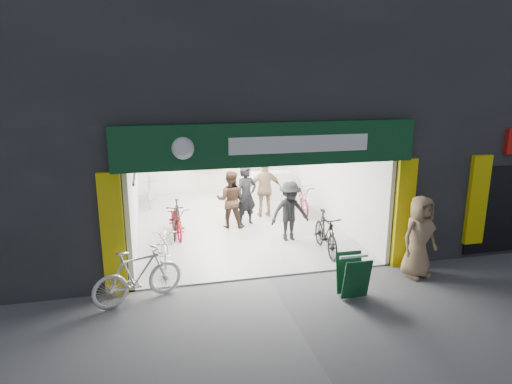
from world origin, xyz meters
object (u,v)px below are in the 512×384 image
object	(u,v)px
pedestrian_near	(419,237)
parked_bike	(138,275)
sandwich_board	(353,275)
bike_left_front	(165,242)
bike_right_front	(326,233)

from	to	relation	value
pedestrian_near	parked_bike	bearing A→B (deg)	164.19
pedestrian_near	sandwich_board	world-z (taller)	pedestrian_near
bike_left_front	parked_bike	world-z (taller)	parked_bike
bike_left_front	sandwich_board	world-z (taller)	sandwich_board
pedestrian_near	sandwich_board	size ratio (longest dim) A/B	2.14
bike_right_front	sandwich_board	xyz separation A→B (m)	(-0.34, -2.34, -0.06)
bike_right_front	sandwich_board	distance (m)	2.36
parked_bike	sandwich_board	xyz separation A→B (m)	(4.26, -0.80, -0.08)
pedestrian_near	bike_right_front	bearing A→B (deg)	116.81
bike_left_front	parked_bike	distance (m)	2.20
bike_left_front	bike_right_front	world-z (taller)	bike_right_front
parked_bike	pedestrian_near	bearing A→B (deg)	-113.79
bike_left_front	bike_right_front	size ratio (longest dim) A/B	0.91
parked_bike	sandwich_board	distance (m)	4.33
pedestrian_near	sandwich_board	bearing A→B (deg)	-176.08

